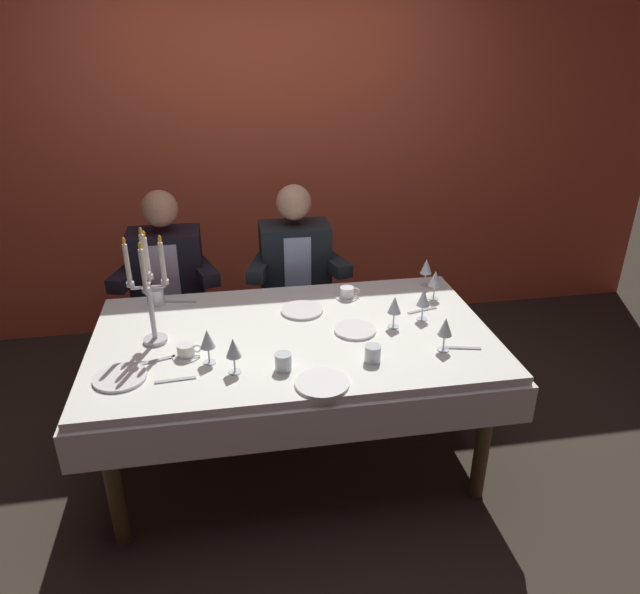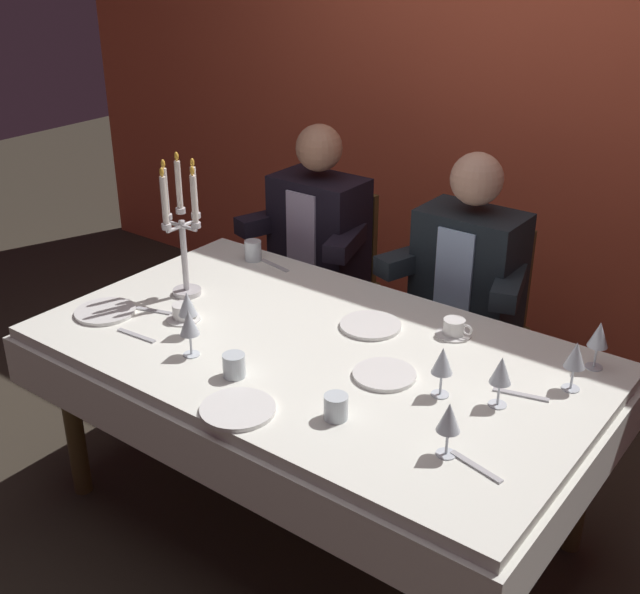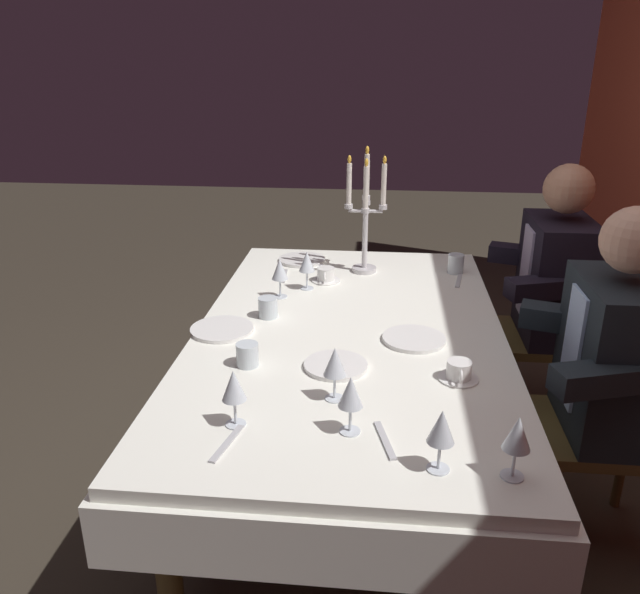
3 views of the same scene
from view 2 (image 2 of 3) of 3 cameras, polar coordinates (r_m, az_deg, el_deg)
ground_plane at (r=3.15m, az=-0.34°, el=-15.34°), size 12.00×12.00×0.00m
back_wall at (r=3.90m, az=15.06°, el=14.14°), size 6.00×0.12×2.70m
dining_table at (r=2.79m, az=-0.37°, el=-5.62°), size 1.94×1.14×0.74m
candelabra at (r=3.04m, az=-9.78°, el=4.73°), size 0.19×0.19×0.56m
dinner_plate_0 at (r=2.39m, az=-5.87°, el=-7.95°), size 0.23×0.23×0.01m
dinner_plate_1 at (r=2.85m, az=3.61°, el=-2.03°), size 0.22×0.22×0.01m
dinner_plate_2 at (r=2.56m, az=4.61°, el=-5.52°), size 0.20×0.20×0.01m
dinner_plate_3 at (r=3.05m, az=-15.04°, el=-1.01°), size 0.22×0.22×0.01m
wine_glass_0 at (r=2.17m, az=9.15°, el=-8.57°), size 0.07×0.07×0.16m
wine_glass_1 at (r=2.43m, az=8.70°, el=-4.61°), size 0.07×0.07×0.16m
wine_glass_2 at (r=2.78m, az=-9.42°, el=-0.58°), size 0.07×0.07×0.16m
wine_glass_3 at (r=2.41m, az=12.76°, el=-5.19°), size 0.07×0.07×0.16m
wine_glass_4 at (r=2.55m, az=17.72°, el=-4.06°), size 0.07×0.07×0.16m
wine_glass_5 at (r=2.65m, az=-9.29°, el=-1.93°), size 0.07×0.07×0.16m
wine_glass_6 at (r=2.69m, az=19.23°, el=-2.61°), size 0.07×0.07×0.16m
water_tumbler_0 at (r=3.40m, az=-4.79°, el=3.31°), size 0.07×0.07×0.09m
water_tumbler_1 at (r=2.34m, az=1.14°, el=-7.83°), size 0.07×0.07×0.08m
water_tumbler_2 at (r=2.55m, az=-6.13°, el=-4.87°), size 0.07×0.07×0.08m
coffee_cup_0 at (r=2.82m, az=9.53°, el=-2.22°), size 0.13×0.12×0.06m
coffee_cup_1 at (r=2.93m, az=-9.70°, el=-1.13°), size 0.13×0.12×0.06m
fork_0 at (r=2.53m, az=14.10°, el=-6.75°), size 0.17×0.06×0.01m
fork_1 at (r=2.86m, az=-12.93°, el=-2.69°), size 0.17×0.03×0.01m
spoon_2 at (r=2.20m, az=11.04°, el=-11.76°), size 0.17×0.06×0.01m
fork_3 at (r=3.02m, az=-11.67°, el=-0.97°), size 0.17×0.07×0.01m
spoon_4 at (r=3.35m, az=-3.25°, el=2.27°), size 0.17×0.05×0.01m
seated_diner_0 at (r=3.73m, az=-0.01°, el=4.64°), size 0.63×0.48×1.24m
seated_diner_1 at (r=3.35m, az=10.57°, el=1.74°), size 0.63×0.48×1.24m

